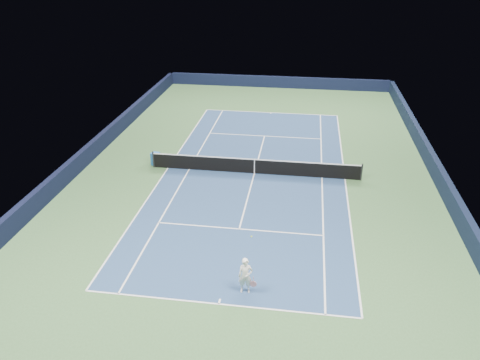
# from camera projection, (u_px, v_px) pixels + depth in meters

# --- Properties ---
(ground) EXTENTS (40.00, 40.00, 0.00)m
(ground) POSITION_uv_depth(u_px,v_px,m) (254.00, 173.00, 28.77)
(ground) COLOR #375C32
(ground) RESTS_ON ground
(wall_far) EXTENTS (22.00, 0.35, 1.10)m
(wall_far) POSITION_uv_depth(u_px,v_px,m) (278.00, 82.00, 46.07)
(wall_far) COLOR black
(wall_far) RESTS_ON ground
(wall_right) EXTENTS (0.35, 40.00, 1.10)m
(wall_right) POSITION_uv_depth(u_px,v_px,m) (440.00, 177.00, 27.13)
(wall_right) COLOR black
(wall_right) RESTS_ON ground
(wall_left) EXTENTS (0.35, 40.00, 1.10)m
(wall_left) POSITION_uv_depth(u_px,v_px,m) (87.00, 155.00, 29.92)
(wall_left) COLOR black
(wall_left) RESTS_ON ground
(court_surface) EXTENTS (10.97, 23.77, 0.01)m
(court_surface) POSITION_uv_depth(u_px,v_px,m) (254.00, 173.00, 28.77)
(court_surface) COLOR navy
(court_surface) RESTS_ON ground
(baseline_far) EXTENTS (10.97, 0.08, 0.00)m
(baseline_far) POSITION_uv_depth(u_px,v_px,m) (271.00, 113.00, 39.28)
(baseline_far) COLOR white
(baseline_far) RESTS_ON ground
(baseline_near) EXTENTS (10.97, 0.08, 0.00)m
(baseline_near) POSITION_uv_depth(u_px,v_px,m) (219.00, 304.00, 18.25)
(baseline_near) COLOR white
(baseline_near) RESTS_ON ground
(sideline_doubles_right) EXTENTS (0.08, 23.77, 0.00)m
(sideline_doubles_right) POSITION_uv_depth(u_px,v_px,m) (345.00, 179.00, 28.06)
(sideline_doubles_right) COLOR white
(sideline_doubles_right) RESTS_ON ground
(sideline_doubles_left) EXTENTS (0.08, 23.77, 0.00)m
(sideline_doubles_left) POSITION_uv_depth(u_px,v_px,m) (168.00, 168.00, 29.47)
(sideline_doubles_left) COLOR white
(sideline_doubles_left) RESTS_ON ground
(sideline_singles_right) EXTENTS (0.08, 23.77, 0.00)m
(sideline_singles_right) POSITION_uv_depth(u_px,v_px,m) (322.00, 178.00, 28.23)
(sideline_singles_right) COLOR white
(sideline_singles_right) RESTS_ON ground
(sideline_singles_left) EXTENTS (0.08, 23.77, 0.00)m
(sideline_singles_left) POSITION_uv_depth(u_px,v_px,m) (189.00, 169.00, 29.30)
(sideline_singles_left) COLOR white
(sideline_singles_left) RESTS_ON ground
(service_line_far) EXTENTS (8.23, 0.08, 0.00)m
(service_line_far) POSITION_uv_depth(u_px,v_px,m) (265.00, 136.00, 34.43)
(service_line_far) COLOR white
(service_line_far) RESTS_ON ground
(service_line_near) EXTENTS (8.23, 0.08, 0.00)m
(service_line_near) POSITION_uv_depth(u_px,v_px,m) (239.00, 229.00, 23.10)
(service_line_near) COLOR white
(service_line_near) RESTS_ON ground
(center_service_line) EXTENTS (0.08, 12.80, 0.00)m
(center_service_line) POSITION_uv_depth(u_px,v_px,m) (254.00, 173.00, 28.76)
(center_service_line) COLOR white
(center_service_line) RESTS_ON ground
(center_mark_far) EXTENTS (0.08, 0.30, 0.00)m
(center_mark_far) POSITION_uv_depth(u_px,v_px,m) (271.00, 113.00, 39.15)
(center_mark_far) COLOR white
(center_mark_far) RESTS_ON ground
(center_mark_near) EXTENTS (0.08, 0.30, 0.00)m
(center_mark_near) POSITION_uv_depth(u_px,v_px,m) (219.00, 301.00, 18.38)
(center_mark_near) COLOR white
(center_mark_near) RESTS_ON ground
(tennis_net) EXTENTS (12.90, 0.10, 1.07)m
(tennis_net) POSITION_uv_depth(u_px,v_px,m) (254.00, 166.00, 28.54)
(tennis_net) COLOR black
(tennis_net) RESTS_ON ground
(sponsor_cube) EXTENTS (0.58, 0.52, 0.81)m
(sponsor_cube) POSITION_uv_depth(u_px,v_px,m) (156.00, 159.00, 29.78)
(sponsor_cube) COLOR #1D5FB2
(sponsor_cube) RESTS_ON ground
(tennis_player) EXTENTS (0.77, 1.25, 2.03)m
(tennis_player) POSITION_uv_depth(u_px,v_px,m) (246.00, 276.00, 18.57)
(tennis_player) COLOR white
(tennis_player) RESTS_ON ground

